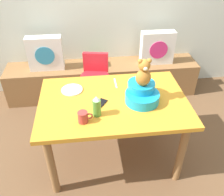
# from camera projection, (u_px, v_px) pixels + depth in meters

# --- Properties ---
(ground_plane) EXTENTS (8.00, 8.00, 0.00)m
(ground_plane) POSITION_uv_depth(u_px,v_px,m) (113.00, 155.00, 2.58)
(ground_plane) COLOR brown
(window_bench) EXTENTS (2.60, 0.44, 0.46)m
(window_bench) POSITION_uv_depth(u_px,v_px,m) (103.00, 79.00, 3.40)
(window_bench) COLOR olive
(window_bench) RESTS_ON ground_plane
(pillow_floral_left) EXTENTS (0.44, 0.15, 0.44)m
(pillow_floral_left) POSITION_uv_depth(u_px,v_px,m) (45.00, 53.00, 3.05)
(pillow_floral_left) COLOR white
(pillow_floral_left) RESTS_ON window_bench
(pillow_floral_right) EXTENTS (0.44, 0.15, 0.44)m
(pillow_floral_right) POSITION_uv_depth(u_px,v_px,m) (157.00, 48.00, 3.19)
(pillow_floral_right) COLOR white
(pillow_floral_right) RESTS_ON window_bench
(book_stack) EXTENTS (0.20, 0.14, 0.09)m
(book_stack) POSITION_uv_depth(u_px,v_px,m) (97.00, 62.00, 3.23)
(book_stack) COLOR green
(book_stack) RESTS_ON window_bench
(dining_table) EXTENTS (1.33, 0.88, 0.74)m
(dining_table) POSITION_uv_depth(u_px,v_px,m) (113.00, 109.00, 2.21)
(dining_table) COLOR orange
(dining_table) RESTS_ON ground_plane
(highchair) EXTENTS (0.37, 0.49, 0.79)m
(highchair) POSITION_uv_depth(u_px,v_px,m) (95.00, 78.00, 2.87)
(highchair) COLOR red
(highchair) RESTS_ON ground_plane
(infant_seat_teal) EXTENTS (0.30, 0.33, 0.16)m
(infant_seat_teal) POSITION_uv_depth(u_px,v_px,m) (142.00, 94.00, 2.11)
(infant_seat_teal) COLOR #1692C4
(infant_seat_teal) RESTS_ON dining_table
(teddy_bear) EXTENTS (0.13, 0.12, 0.25)m
(teddy_bear) POSITION_uv_depth(u_px,v_px,m) (144.00, 73.00, 1.98)
(teddy_bear) COLOR #AF6F2A
(teddy_bear) RESTS_ON infant_seat_teal
(ketchup_bottle) EXTENTS (0.07, 0.07, 0.18)m
(ketchup_bottle) POSITION_uv_depth(u_px,v_px,m) (97.00, 106.00, 1.93)
(ketchup_bottle) COLOR #4C8C33
(ketchup_bottle) RESTS_ON dining_table
(coffee_mug) EXTENTS (0.12, 0.08, 0.09)m
(coffee_mug) POSITION_uv_depth(u_px,v_px,m) (83.00, 117.00, 1.89)
(coffee_mug) COLOR #9E332D
(coffee_mug) RESTS_ON dining_table
(dinner_plate_near) EXTENTS (0.20, 0.20, 0.01)m
(dinner_plate_near) POSITION_uv_depth(u_px,v_px,m) (72.00, 90.00, 2.27)
(dinner_plate_near) COLOR white
(dinner_plate_near) RESTS_ON dining_table
(cell_phone) EXTENTS (0.14, 0.16, 0.01)m
(cell_phone) POSITION_uv_depth(u_px,v_px,m) (100.00, 104.00, 2.10)
(cell_phone) COLOR black
(cell_phone) RESTS_ON dining_table
(table_fork) EXTENTS (0.02, 0.17, 0.01)m
(table_fork) POSITION_uv_depth(u_px,v_px,m) (116.00, 83.00, 2.37)
(table_fork) COLOR silver
(table_fork) RESTS_ON dining_table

